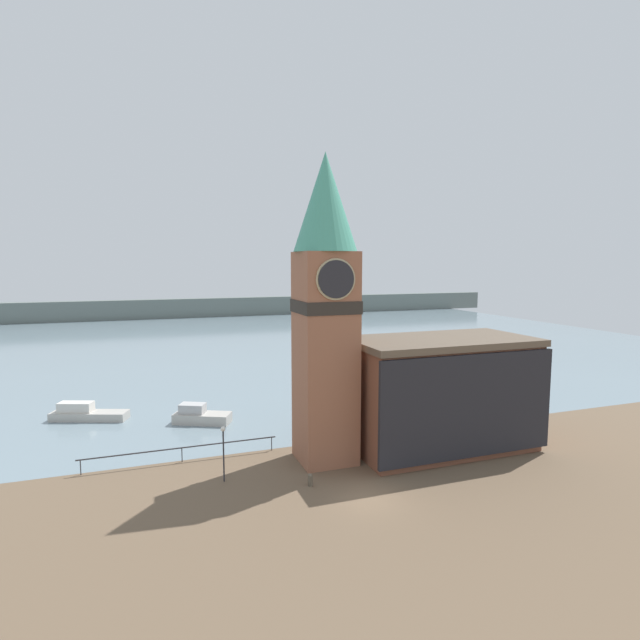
# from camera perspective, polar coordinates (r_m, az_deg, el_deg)

# --- Properties ---
(ground_plane) EXTENTS (160.00, 160.00, 0.00)m
(ground_plane) POSITION_cam_1_polar(r_m,az_deg,el_deg) (32.39, 5.61, -19.75)
(ground_plane) COLOR brown
(water) EXTENTS (160.00, 120.00, 0.00)m
(water) POSITION_cam_1_polar(r_m,az_deg,el_deg) (98.18, -12.12, -2.04)
(water) COLOR gray
(water) RESTS_ON ground_plane
(far_shoreline) EXTENTS (180.00, 3.00, 5.00)m
(far_shoreline) POSITION_cam_1_polar(r_m,az_deg,el_deg) (137.40, -14.35, 1.35)
(far_shoreline) COLOR slate
(far_shoreline) RESTS_ON water
(pier_railing) EXTENTS (13.93, 0.08, 1.09)m
(pier_railing) POSITION_cam_1_polar(r_m,az_deg,el_deg) (38.52, -15.52, -14.01)
(pier_railing) COLOR #333338
(pier_railing) RESTS_ON ground_plane
(clock_tower) EXTENTS (4.48, 4.48, 21.93)m
(clock_tower) POSITION_cam_1_polar(r_m,az_deg,el_deg) (35.26, 0.63, 2.17)
(clock_tower) COLOR #935B42
(clock_tower) RESTS_ON ground_plane
(pier_building) EXTENTS (14.18, 7.57, 8.63)m
(pier_building) POSITION_cam_1_polar(r_m,az_deg,el_deg) (40.12, 13.68, -8.10)
(pier_building) COLOR brown
(pier_building) RESTS_ON ground_plane
(boat_near) EXTENTS (5.32, 3.91, 1.75)m
(boat_near) POSITION_cam_1_polar(r_m,az_deg,el_deg) (46.95, -13.53, -10.61)
(boat_near) COLOR #B7B2A8
(boat_near) RESTS_ON water
(boat_far) EXTENTS (7.03, 4.02, 1.65)m
(boat_far) POSITION_cam_1_polar(r_m,az_deg,el_deg) (51.34, -25.18, -9.63)
(boat_far) COLOR #B7B2A8
(boat_far) RESTS_ON water
(mooring_bollard_near) EXTENTS (0.32, 0.32, 0.83)m
(mooring_bollard_near) POSITION_cam_1_polar(r_m,az_deg,el_deg) (33.78, -1.12, -17.72)
(mooring_bollard_near) COLOR brown
(mooring_bollard_near) RESTS_ON ground_plane
(lamp_post) EXTENTS (0.32, 0.32, 3.74)m
(lamp_post) POSITION_cam_1_polar(r_m,az_deg,el_deg) (34.14, -10.99, -13.62)
(lamp_post) COLOR #2D2D33
(lamp_post) RESTS_ON ground_plane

